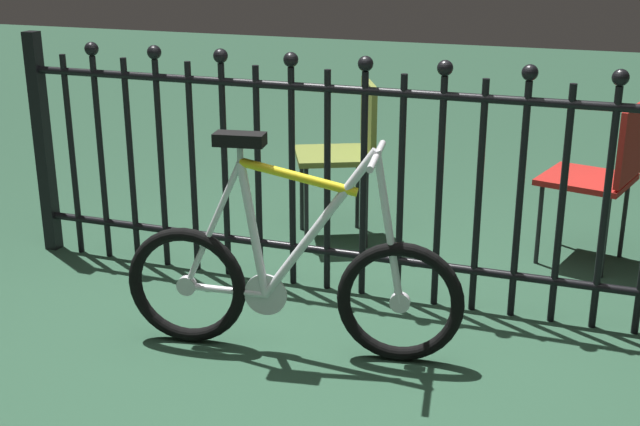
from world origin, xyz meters
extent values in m
plane|color=#264833|center=(0.00, 0.00, 0.00)|extent=(20.00, 20.00, 0.00)
cylinder|color=black|center=(-1.79, 0.65, 0.54)|extent=(0.03, 0.03, 1.07)
sphere|color=black|center=(-1.79, 0.65, 1.11)|extent=(0.07, 0.07, 0.07)
cylinder|color=black|center=(-1.61, 0.65, 0.54)|extent=(0.03, 0.03, 1.07)
cylinder|color=black|center=(-1.43, 0.65, 0.54)|extent=(0.03, 0.03, 1.07)
sphere|color=black|center=(-1.43, 0.65, 1.11)|extent=(0.07, 0.07, 0.07)
cylinder|color=black|center=(-1.25, 0.65, 0.54)|extent=(0.03, 0.03, 1.07)
cylinder|color=black|center=(-1.08, 0.65, 0.54)|extent=(0.03, 0.03, 1.07)
sphere|color=black|center=(-1.08, 0.65, 1.11)|extent=(0.07, 0.07, 0.07)
cylinder|color=black|center=(-0.90, 0.65, 0.54)|extent=(0.03, 0.03, 1.07)
cylinder|color=black|center=(-0.72, 0.65, 0.54)|extent=(0.03, 0.03, 1.07)
sphere|color=black|center=(-0.72, 0.65, 1.11)|extent=(0.07, 0.07, 0.07)
cylinder|color=black|center=(-0.54, 0.65, 0.54)|extent=(0.03, 0.03, 1.07)
cylinder|color=black|center=(-0.36, 0.65, 0.54)|extent=(0.03, 0.03, 1.07)
sphere|color=black|center=(-0.36, 0.65, 1.11)|extent=(0.07, 0.07, 0.07)
cylinder|color=black|center=(-0.19, 0.65, 0.54)|extent=(0.03, 0.03, 1.07)
cylinder|color=black|center=(-0.01, 0.65, 0.54)|extent=(0.03, 0.03, 1.07)
sphere|color=black|center=(-0.01, 0.65, 1.11)|extent=(0.07, 0.07, 0.07)
cylinder|color=black|center=(0.17, 0.65, 0.54)|extent=(0.03, 0.03, 1.07)
cylinder|color=black|center=(0.35, 0.65, 0.54)|extent=(0.03, 0.03, 1.07)
sphere|color=black|center=(0.35, 0.65, 1.11)|extent=(0.07, 0.07, 0.07)
cylinder|color=black|center=(0.53, 0.65, 0.54)|extent=(0.03, 0.03, 1.07)
cylinder|color=black|center=(0.70, 0.65, 0.54)|extent=(0.03, 0.03, 1.07)
sphere|color=black|center=(0.70, 0.65, 1.11)|extent=(0.07, 0.07, 0.07)
cylinder|color=black|center=(0.88, 0.65, 0.54)|extent=(0.03, 0.03, 1.07)
cylinder|color=black|center=(1.06, 0.65, 0.54)|extent=(0.03, 0.03, 1.07)
sphere|color=black|center=(1.06, 0.65, 1.11)|extent=(0.07, 0.07, 0.07)
cylinder|color=black|center=(0.00, 0.65, 0.19)|extent=(3.57, 0.04, 0.04)
cylinder|color=black|center=(0.00, 0.65, 0.99)|extent=(3.57, 0.04, 0.04)
cube|color=black|center=(-1.79, 0.65, 0.59)|extent=(0.07, 0.07, 1.18)
torus|color=black|center=(-0.55, -0.07, 0.26)|extent=(0.51, 0.14, 0.51)
cylinder|color=silver|center=(-0.55, -0.07, 0.26)|extent=(0.09, 0.04, 0.08)
torus|color=black|center=(0.33, 0.07, 0.26)|extent=(0.51, 0.14, 0.51)
cylinder|color=silver|center=(0.33, 0.07, 0.26)|extent=(0.09, 0.04, 0.08)
cylinder|color=silver|center=(0.00, 0.02, 0.56)|extent=(0.48, 0.11, 0.65)
cylinder|color=yellow|center=(-0.08, 0.01, 0.76)|extent=(0.47, 0.11, 0.14)
cylinder|color=silver|center=(-0.26, -0.02, 0.52)|extent=(0.13, 0.06, 0.57)
cylinder|color=silver|center=(-0.39, -0.04, 0.25)|extent=(0.34, 0.08, 0.04)
cylinder|color=silver|center=(-0.43, -0.05, 0.53)|extent=(0.27, 0.07, 0.56)
cylinder|color=silver|center=(0.28, 0.06, 0.57)|extent=(0.14, 0.05, 0.63)
cylinder|color=silver|center=(0.22, 0.06, 0.87)|extent=(0.03, 0.03, 0.02)
cylinder|color=silver|center=(0.22, 0.06, 0.86)|extent=(0.09, 0.40, 0.03)
cylinder|color=silver|center=(-0.31, -0.03, 0.84)|extent=(0.03, 0.03, 0.07)
cube|color=black|center=(-0.31, -0.03, 0.90)|extent=(0.21, 0.12, 0.05)
cylinder|color=silver|center=(-0.22, -0.02, 0.24)|extent=(0.18, 0.04, 0.18)
cylinder|color=black|center=(-0.46, 1.10, 0.24)|extent=(0.02, 0.02, 0.47)
cylinder|color=black|center=(-0.60, 1.40, 0.24)|extent=(0.02, 0.02, 0.47)
cylinder|color=black|center=(-0.17, 1.24, 0.24)|extent=(0.02, 0.02, 0.47)
cylinder|color=black|center=(-0.31, 1.54, 0.24)|extent=(0.02, 0.02, 0.47)
cube|color=olive|center=(-0.39, 1.32, 0.49)|extent=(0.54, 0.54, 0.03)
cube|color=olive|center=(-0.21, 1.40, 0.70)|extent=(0.19, 0.36, 0.38)
cylinder|color=black|center=(0.74, 1.33, 0.22)|extent=(0.02, 0.02, 0.43)
cylinder|color=black|center=(0.83, 1.66, 0.22)|extent=(0.02, 0.02, 0.43)
cylinder|color=black|center=(1.07, 1.25, 0.22)|extent=(0.02, 0.02, 0.43)
cylinder|color=black|center=(1.16, 1.58, 0.22)|extent=(0.02, 0.02, 0.43)
cube|color=#A51E19|center=(0.95, 1.45, 0.45)|extent=(0.52, 0.52, 0.03)
cube|color=#A51E19|center=(1.15, 1.40, 0.66)|extent=(0.13, 0.40, 0.38)
camera|label=1|loc=(1.06, -2.89, 1.67)|focal=46.74mm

